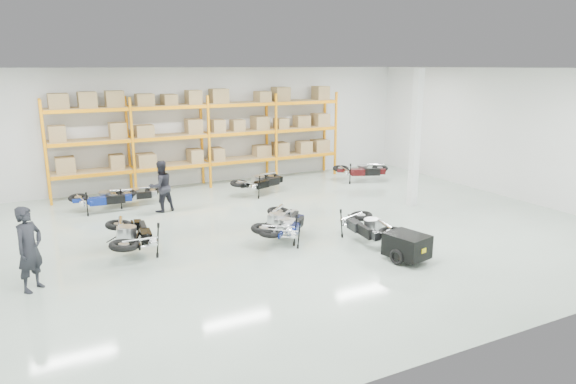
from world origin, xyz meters
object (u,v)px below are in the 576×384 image
moto_touring_right (368,221)px  moto_back_d (361,167)px  moto_black_far_left (131,229)px  moto_back_b (133,191)px  trailer (407,246)px  person_back (161,186)px  moto_silver_left (280,217)px  moto_back_a (103,194)px  person_left (29,249)px  moto_back_c (260,178)px  moto_blue_centre (286,221)px

moto_touring_right → moto_back_d: (4.07, 6.13, 0.02)m
moto_black_far_left → moto_back_b: (0.92, 4.66, -0.14)m
trailer → person_back: person_back is taller
moto_black_far_left → moto_back_b: 4.75m
moto_back_b → person_back: (0.66, -1.24, 0.35)m
moto_silver_left → moto_back_d: moto_silver_left is taller
moto_back_a → person_left: size_ratio=1.00×
moto_back_c → person_left: size_ratio=1.05×
trailer → moto_back_a: size_ratio=0.91×
moto_black_far_left → person_back: 3.77m
moto_silver_left → person_left: person_left is taller
moto_blue_centre → trailer: bearing=169.0°
moto_touring_right → person_back: bearing=134.3°
moto_back_b → moto_back_c: 4.44m
moto_touring_right → trailer: (0.00, -1.60, -0.18)m
moto_blue_centre → moto_back_d: (5.98, 5.10, 0.05)m
moto_back_a → moto_back_d: bearing=-85.7°
trailer → person_back: 8.15m
moto_blue_centre → moto_back_a: 6.57m
trailer → moto_back_d: moto_back_d is taller
moto_silver_left → moto_back_a: 6.32m
moto_touring_right → moto_black_far_left: bearing=167.6°
moto_back_b → moto_back_d: bearing=-87.5°
moto_silver_left → moto_touring_right: moto_silver_left is taller
moto_silver_left → trailer: moto_silver_left is taller
moto_silver_left → person_back: (-2.24, 4.06, 0.23)m
moto_silver_left → moto_back_d: (6.01, 4.80, -0.01)m
moto_blue_centre → person_back: size_ratio=1.08×
moto_silver_left → trailer: 3.51m
moto_blue_centre → moto_back_d: 7.86m
moto_back_b → moto_silver_left: bearing=-145.6°
moto_silver_left → moto_back_c: bearing=-67.9°
moto_silver_left → person_back: bearing=-21.5°
moto_back_d → moto_back_b: bearing=111.7°
trailer → moto_silver_left: bearing=110.4°
moto_blue_centre → person_back: 4.92m
moto_back_b → person_back: 1.44m
moto_back_b → moto_blue_centre: bearing=-146.7°
moto_black_far_left → moto_back_c: 6.74m
person_back → person_left: bearing=36.3°
moto_touring_right → moto_back_b: 8.20m
moto_black_far_left → trailer: moto_black_far_left is taller
moto_black_far_left → moto_back_d: bearing=-151.7°
trailer → moto_back_b: bearing=107.3°
moto_touring_right → person_back: (-4.18, 5.38, 0.26)m
moto_back_a → moto_back_d: 9.92m
moto_black_far_left → person_left: bearing=35.0°
moto_black_far_left → person_left: size_ratio=1.12×
moto_silver_left → person_back: 4.64m
person_left → person_back: person_left is taller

